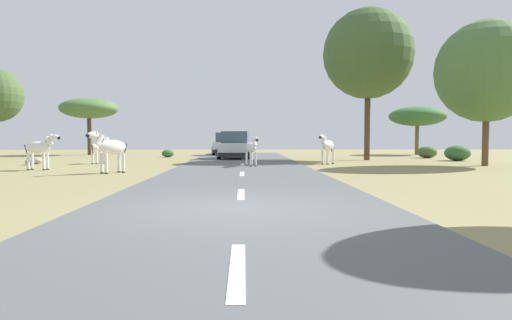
{
  "coord_description": "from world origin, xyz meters",
  "views": [
    {
      "loc": [
        0.2,
        -8.47,
        1.36
      ],
      "look_at": [
        0.59,
        6.19,
        0.65
      ],
      "focal_mm": 31.75,
      "sensor_mm": 36.0,
      "label": 1
    }
  ],
  "objects_px": {
    "car_1": "(227,144)",
    "tree_5": "(368,54)",
    "bush_2": "(168,153)",
    "rock_1": "(30,162)",
    "zebra_4": "(110,148)",
    "rock_2": "(36,161)",
    "zebra_1": "(40,148)",
    "tree_4": "(89,109)",
    "zebra_3": "(327,146)",
    "tree_7": "(487,71)",
    "car_0": "(235,146)",
    "tree_2": "(417,116)",
    "bush_1": "(427,152)",
    "zebra_2": "(99,147)",
    "bush_0": "(457,153)",
    "zebra_0": "(252,148)"
  },
  "relations": [
    {
      "from": "tree_2",
      "to": "rock_2",
      "type": "distance_m",
      "value": 28.31
    },
    {
      "from": "bush_0",
      "to": "bush_1",
      "type": "distance_m",
      "value": 3.81
    },
    {
      "from": "tree_5",
      "to": "car_1",
      "type": "bearing_deg",
      "value": 136.81
    },
    {
      "from": "tree_4",
      "to": "tree_7",
      "type": "relative_size",
      "value": 0.65
    },
    {
      "from": "zebra_3",
      "to": "tree_4",
      "type": "bearing_deg",
      "value": -5.88
    },
    {
      "from": "tree_5",
      "to": "car_0",
      "type": "bearing_deg",
      "value": 169.4
    },
    {
      "from": "zebra_4",
      "to": "rock_1",
      "type": "xyz_separation_m",
      "value": [
        -5.6,
        5.41,
        -0.84
      ]
    },
    {
      "from": "zebra_2",
      "to": "bush_2",
      "type": "height_order",
      "value": "zebra_2"
    },
    {
      "from": "tree_5",
      "to": "rock_2",
      "type": "height_order",
      "value": "tree_5"
    },
    {
      "from": "zebra_1",
      "to": "car_0",
      "type": "height_order",
      "value": "car_0"
    },
    {
      "from": "car_1",
      "to": "tree_5",
      "type": "bearing_deg",
      "value": 141.16
    },
    {
      "from": "zebra_3",
      "to": "car_1",
      "type": "xyz_separation_m",
      "value": [
        -5.64,
        12.84,
        -0.11
      ]
    },
    {
      "from": "tree_4",
      "to": "tree_7",
      "type": "distance_m",
      "value": 28.77
    },
    {
      "from": "zebra_1",
      "to": "car_0",
      "type": "distance_m",
      "value": 12.79
    },
    {
      "from": "car_0",
      "to": "bush_0",
      "type": "height_order",
      "value": "car_0"
    },
    {
      "from": "zebra_0",
      "to": "bush_1",
      "type": "xyz_separation_m",
      "value": [
        12.17,
        9.46,
        -0.49
      ]
    },
    {
      "from": "zebra_1",
      "to": "zebra_3",
      "type": "xyz_separation_m",
      "value": [
        13.0,
        3.89,
        0.02
      ]
    },
    {
      "from": "zebra_2",
      "to": "bush_1",
      "type": "height_order",
      "value": "zebra_2"
    },
    {
      "from": "rock_1",
      "to": "tree_4",
      "type": "bearing_deg",
      "value": 97.26
    },
    {
      "from": "car_0",
      "to": "bush_0",
      "type": "distance_m",
      "value": 13.61
    },
    {
      "from": "zebra_4",
      "to": "rock_2",
      "type": "relative_size",
      "value": 2.74
    },
    {
      "from": "zebra_1",
      "to": "tree_2",
      "type": "xyz_separation_m",
      "value": [
        22.86,
        17.27,
        2.19
      ]
    },
    {
      "from": "zebra_0",
      "to": "zebra_4",
      "type": "relative_size",
      "value": 0.87
    },
    {
      "from": "bush_2",
      "to": "rock_1",
      "type": "bearing_deg",
      "value": -119.27
    },
    {
      "from": "zebra_1",
      "to": "bush_1",
      "type": "distance_m",
      "value": 23.97
    },
    {
      "from": "zebra_2",
      "to": "rock_1",
      "type": "xyz_separation_m",
      "value": [
        -3.07,
        -1.28,
        -0.72
      ]
    },
    {
      "from": "tree_2",
      "to": "tree_4",
      "type": "height_order",
      "value": "tree_4"
    },
    {
      "from": "tree_4",
      "to": "rock_1",
      "type": "height_order",
      "value": "tree_4"
    },
    {
      "from": "tree_7",
      "to": "bush_1",
      "type": "xyz_separation_m",
      "value": [
        0.68,
        8.7,
        -4.2
      ]
    },
    {
      "from": "bush_0",
      "to": "bush_1",
      "type": "height_order",
      "value": "bush_0"
    },
    {
      "from": "car_1",
      "to": "zebra_4",
      "type": "bearing_deg",
      "value": 82.75
    },
    {
      "from": "zebra_1",
      "to": "tree_4",
      "type": "height_order",
      "value": "tree_4"
    },
    {
      "from": "zebra_1",
      "to": "bush_2",
      "type": "relative_size",
      "value": 1.88
    },
    {
      "from": "zebra_4",
      "to": "tree_5",
      "type": "bearing_deg",
      "value": -100.59
    },
    {
      "from": "zebra_2",
      "to": "tree_4",
      "type": "height_order",
      "value": "tree_4"
    },
    {
      "from": "car_0",
      "to": "tree_5",
      "type": "xyz_separation_m",
      "value": [
        8.17,
        -1.53,
        5.67
      ]
    },
    {
      "from": "zebra_4",
      "to": "tree_4",
      "type": "xyz_separation_m",
      "value": [
        -7.4,
        19.57,
        2.75
      ]
    },
    {
      "from": "tree_7",
      "to": "rock_1",
      "type": "height_order",
      "value": "tree_7"
    },
    {
      "from": "zebra_2",
      "to": "zebra_3",
      "type": "relative_size",
      "value": 0.93
    },
    {
      "from": "zebra_3",
      "to": "tree_4",
      "type": "height_order",
      "value": "tree_4"
    },
    {
      "from": "zebra_2",
      "to": "tree_7",
      "type": "relative_size",
      "value": 0.21
    },
    {
      "from": "car_1",
      "to": "tree_5",
      "type": "xyz_separation_m",
      "value": [
        8.94,
        -8.39,
        5.67
      ]
    },
    {
      "from": "rock_2",
      "to": "rock_1",
      "type": "bearing_deg",
      "value": -81.57
    },
    {
      "from": "zebra_4",
      "to": "bush_2",
      "type": "bearing_deg",
      "value": -48.24
    },
    {
      "from": "zebra_2",
      "to": "bush_0",
      "type": "height_order",
      "value": "zebra_2"
    },
    {
      "from": "zebra_3",
      "to": "tree_7",
      "type": "bearing_deg",
      "value": -157.51
    },
    {
      "from": "car_1",
      "to": "rock_1",
      "type": "xyz_separation_m",
      "value": [
        -9.42,
        -13.22,
        -0.69
      ]
    },
    {
      "from": "car_0",
      "to": "tree_5",
      "type": "relative_size",
      "value": 0.48
    },
    {
      "from": "bush_2",
      "to": "rock_1",
      "type": "xyz_separation_m",
      "value": [
        -5.31,
        -9.48,
        -0.11
      ]
    },
    {
      "from": "tree_5",
      "to": "rock_1",
      "type": "relative_size",
      "value": 20.56
    }
  ]
}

